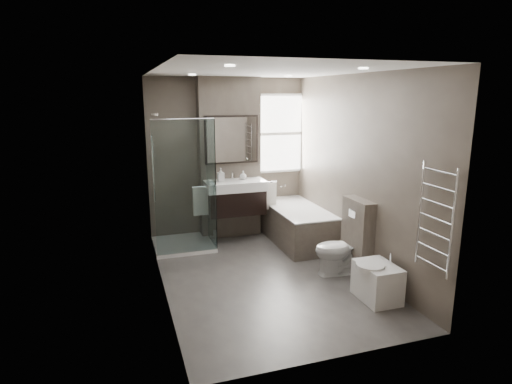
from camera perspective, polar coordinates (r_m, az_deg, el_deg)
name	(u,v)px	position (r m, az deg, el deg)	size (l,w,h in m)	color
room	(265,179)	(5.34, 1.23, 1.76)	(2.70, 3.90, 2.70)	#4A4644
vanity_pier	(229,159)	(7.02, -3.58, 4.44)	(1.00, 0.25, 2.60)	#574E44
vanity	(235,197)	(6.79, -2.77, -0.65)	(0.95, 0.47, 0.66)	black
mirror_cabinet	(232,140)	(6.82, -3.27, 6.99)	(0.86, 0.08, 0.76)	black
towel_left	(201,201)	(6.66, -7.38, -1.21)	(0.24, 0.06, 0.44)	silver
towel_right	(269,196)	(6.94, 1.74, -0.51)	(0.24, 0.06, 0.44)	silver
shower_enclosure	(190,217)	(6.63, -8.85, -3.35)	(0.90, 0.90, 2.00)	white
bathtub	(297,223)	(6.91, 5.43, -4.11)	(0.75, 1.60, 0.57)	#574E44
window	(279,134)	(7.34, 3.05, 7.77)	(0.98, 0.06, 1.33)	white
toilet	(340,249)	(5.79, 11.15, -7.47)	(0.38, 0.67, 0.68)	white
cistern_box	(357,236)	(5.84, 13.36, -5.74)	(0.19, 0.55, 1.00)	#574E44
bidet	(377,281)	(5.23, 15.80, -11.37)	(0.46, 0.53, 0.55)	white
towel_radiator	(436,219)	(4.65, 22.83, -3.29)	(0.03, 0.49, 1.10)	silver
soap_bottle_a	(221,175)	(6.67, -4.71, 2.30)	(0.10, 0.10, 0.21)	white
soap_bottle_b	(243,175)	(6.81, -1.74, 2.25)	(0.11, 0.11, 0.14)	white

